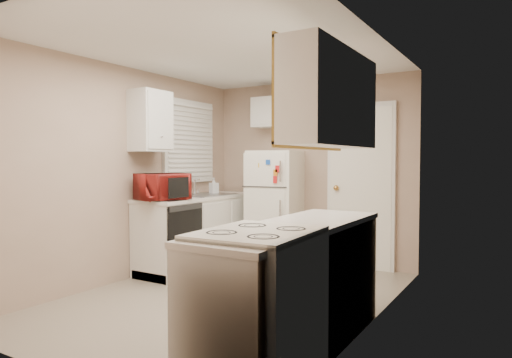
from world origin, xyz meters
The scene contains 19 objects.
floor centered at (0.00, 0.00, 0.00)m, with size 3.80×3.80×0.00m, color tan.
ceiling centered at (0.00, 0.00, 2.40)m, with size 3.80×3.80×0.00m, color white.
wall_left centered at (-1.40, 0.00, 1.20)m, with size 3.80×3.80×0.00m, color tan.
wall_right centered at (1.40, 0.00, 1.20)m, with size 3.80×3.80×0.00m, color tan.
wall_back centered at (0.00, 1.90, 1.20)m, with size 2.80×2.80×0.00m, color tan.
wall_front centered at (0.00, -1.90, 1.20)m, with size 2.80×2.80×0.00m, color tan.
left_counter centered at (-1.10, 0.90, 0.45)m, with size 0.60×1.80×0.90m, color silver.
dishwasher centered at (-0.81, 0.30, 0.49)m, with size 0.03×0.58×0.72m, color black.
sink centered at (-1.10, 1.05, 0.86)m, with size 0.54×0.74×0.16m, color gray.
microwave centered at (-1.05, 0.18, 1.05)m, with size 0.30×0.55×0.36m, color maroon.
soap_bottle centered at (-1.15, 1.30, 1.00)m, with size 0.10×0.10×0.22m, color silver.
window_blinds centered at (-1.36, 1.05, 1.60)m, with size 0.10×0.98×1.08m, color silver.
upper_cabinet_left centered at (-1.25, 0.22, 1.80)m, with size 0.30×0.45×0.70m, color silver.
refrigerator centered at (-0.36, 1.59, 0.74)m, with size 0.61×0.59×1.47m, color white.
cabinet_over_fridge centered at (-0.40, 1.75, 2.00)m, with size 0.70×0.30×0.40m, color silver.
interior_door centered at (0.70, 1.86, 1.02)m, with size 0.86×0.06×2.08m, color white.
right_counter centered at (1.10, -0.80, 0.45)m, with size 0.60×2.00×0.90m, color silver.
stove centered at (1.12, -1.34, 0.47)m, with size 0.63×0.77×0.94m, color white.
upper_cabinet_right centered at (1.25, -0.50, 1.80)m, with size 0.30×1.20×0.70m, color silver.
Camera 1 is at (2.51, -3.66, 1.35)m, focal length 32.00 mm.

